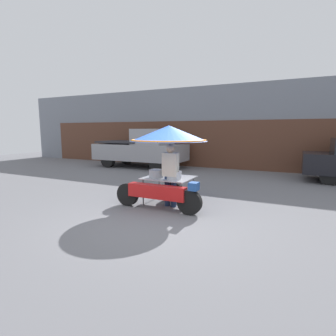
{
  "coord_description": "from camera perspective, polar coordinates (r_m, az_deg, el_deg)",
  "views": [
    {
      "loc": [
        2.57,
        -4.92,
        1.91
      ],
      "look_at": [
        -0.37,
        1.11,
        0.95
      ],
      "focal_mm": 28.0,
      "sensor_mm": 36.0,
      "label": 1
    }
  ],
  "objects": [
    {
      "name": "vendor_person",
      "position": [
        6.54,
        0.54,
        -0.91
      ],
      "size": [
        0.38,
        0.22,
        1.57
      ],
      "color": "navy",
      "rests_on": "ground"
    },
    {
      "name": "vendor_motorcycle_cart",
      "position": [
        6.7,
        -0.04,
        5.48
      ],
      "size": [
        2.27,
        1.98,
        2.04
      ],
      "color": "black",
      "rests_on": "ground"
    },
    {
      "name": "pickup_truck",
      "position": [
        13.68,
        -5.69,
        4.16
      ],
      "size": [
        4.81,
        1.94,
        1.99
      ],
      "color": "black",
      "rests_on": "ground"
    },
    {
      "name": "shopfront_building",
      "position": [
        14.24,
        15.79,
        8.47
      ],
      "size": [
        28.0,
        2.06,
        4.14
      ],
      "color": "gray",
      "rests_on": "ground"
    },
    {
      "name": "ground_plane",
      "position": [
        5.87,
        -1.52,
        -10.81
      ],
      "size": [
        36.0,
        36.0,
        0.0
      ],
      "primitive_type": "plane",
      "color": "slate"
    }
  ]
}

